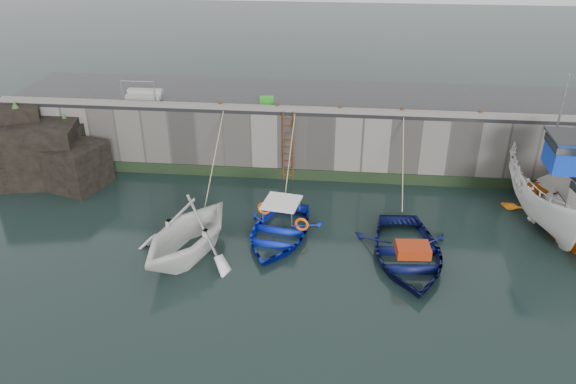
# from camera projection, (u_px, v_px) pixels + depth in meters

# --- Properties ---
(ground) EXTENTS (120.00, 120.00, 0.00)m
(ground) POSITION_uv_depth(u_px,v_px,m) (321.00, 332.00, 16.37)
(ground) COLOR black
(ground) RESTS_ON ground
(quay_back) EXTENTS (30.00, 5.00, 3.00)m
(quay_back) POSITION_uv_depth(u_px,v_px,m) (335.00, 129.00, 26.71)
(quay_back) COLOR slate
(quay_back) RESTS_ON ground
(road_back) EXTENTS (30.00, 5.00, 0.16)m
(road_back) POSITION_uv_depth(u_px,v_px,m) (337.00, 97.00, 25.98)
(road_back) COLOR black
(road_back) RESTS_ON quay_back
(kerb_back) EXTENTS (30.00, 0.30, 0.20)m
(kerb_back) POSITION_uv_depth(u_px,v_px,m) (335.00, 110.00, 23.82)
(kerb_back) COLOR slate
(kerb_back) RESTS_ON road_back
(algae_back) EXTENTS (30.00, 0.08, 0.50)m
(algae_back) POSITION_uv_depth(u_px,v_px,m) (333.00, 176.00, 25.05)
(algae_back) COLOR black
(algae_back) RESTS_ON ground
(rock_outcrop) EXTENTS (5.85, 4.24, 3.41)m
(rock_outcrop) POSITION_uv_depth(u_px,v_px,m) (43.00, 151.00, 25.01)
(rock_outcrop) COLOR black
(rock_outcrop) RESTS_ON ground
(ladder) EXTENTS (0.51, 0.08, 3.20)m
(ladder) POSITION_uv_depth(u_px,v_px,m) (288.00, 147.00, 24.57)
(ladder) COLOR #3F1E0F
(ladder) RESTS_ON ground
(boat_near_white) EXTENTS (5.40, 5.79, 2.48)m
(boat_near_white) POSITION_uv_depth(u_px,v_px,m) (189.00, 254.00, 19.97)
(boat_near_white) COLOR white
(boat_near_white) RESTS_ON ground
(boat_near_white_rope) EXTENTS (0.04, 4.71, 3.10)m
(boat_near_white_rope) POSITION_uv_depth(u_px,v_px,m) (216.00, 196.00, 23.91)
(boat_near_white_rope) COLOR tan
(boat_near_white_rope) RESTS_ON ground
(boat_near_blue) EXTENTS (3.83, 4.88, 0.92)m
(boat_near_blue) POSITION_uv_depth(u_px,v_px,m) (278.00, 237.00, 21.01)
(boat_near_blue) COLOR #0C22BD
(boat_near_blue) RESTS_ON ground
(boat_near_blue_rope) EXTENTS (0.04, 3.56, 3.10)m
(boat_near_blue_rope) POSITION_uv_depth(u_px,v_px,m) (288.00, 191.00, 24.29)
(boat_near_blue_rope) COLOR tan
(boat_near_blue_rope) RESTS_ON ground
(boat_near_navy) EXTENTS (3.93, 5.25, 1.04)m
(boat_near_navy) POSITION_uv_depth(u_px,v_px,m) (406.00, 259.00, 19.70)
(boat_near_navy) COLOR #0A1043
(boat_near_navy) RESTS_ON ground
(boat_near_navy_rope) EXTENTS (0.04, 4.32, 3.10)m
(boat_near_navy_rope) POSITION_uv_depth(u_px,v_px,m) (398.00, 202.00, 23.42)
(boat_near_navy_rope) COLOR tan
(boat_near_navy_rope) RESTS_ON ground
(boat_far_white) EXTENTS (2.98, 7.40, 5.83)m
(boat_far_white) POSITION_uv_depth(u_px,v_px,m) (554.00, 193.00, 21.62)
(boat_far_white) COLOR white
(boat_far_white) RESTS_ON ground
(fish_crate) EXTENTS (0.65, 0.48, 0.32)m
(fish_crate) POSITION_uv_depth(u_px,v_px,m) (267.00, 100.00, 24.84)
(fish_crate) COLOR #22991B
(fish_crate) RESTS_ON road_back
(railing) EXTENTS (1.60, 1.05, 1.00)m
(railing) POSITION_uv_depth(u_px,v_px,m) (144.00, 94.00, 25.54)
(railing) COLOR #A5A8AD
(railing) RESTS_ON road_back
(bollard_a) EXTENTS (0.18, 0.18, 0.28)m
(bollard_a) POSITION_uv_depth(u_px,v_px,m) (220.00, 105.00, 24.35)
(bollard_a) COLOR #3F1E0F
(bollard_a) RESTS_ON road_back
(bollard_b) EXTENTS (0.18, 0.18, 0.28)m
(bollard_b) POSITION_uv_depth(u_px,v_px,m) (277.00, 107.00, 24.12)
(bollard_b) COLOR #3F1E0F
(bollard_b) RESTS_ON road_back
(bollard_c) EXTENTS (0.18, 0.18, 0.28)m
(bollard_c) POSITION_uv_depth(u_px,v_px,m) (340.00, 109.00, 23.88)
(bollard_c) COLOR #3F1E0F
(bollard_c) RESTS_ON road_back
(bollard_d) EXTENTS (0.18, 0.18, 0.28)m
(bollard_d) POSITION_uv_depth(u_px,v_px,m) (402.00, 111.00, 23.64)
(bollard_d) COLOR #3F1E0F
(bollard_d) RESTS_ON road_back
(bollard_e) EXTENTS (0.18, 0.18, 0.28)m
(bollard_e) POSITION_uv_depth(u_px,v_px,m) (480.00, 114.00, 23.35)
(bollard_e) COLOR #3F1E0F
(bollard_e) RESTS_ON road_back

